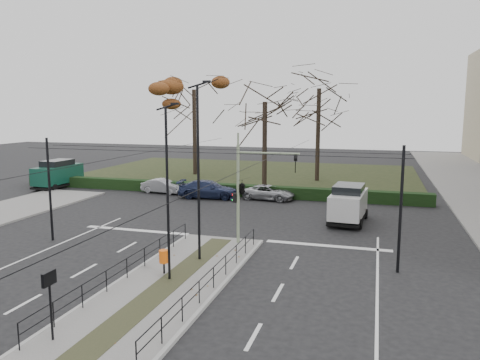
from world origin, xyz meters
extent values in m
plane|color=black|center=(0.00, 0.00, 0.00)|extent=(140.00, 140.00, 0.00)
cube|color=#64625F|center=(0.00, -2.50, 0.07)|extent=(4.40, 15.00, 0.14)
cube|color=black|center=(-6.00, 32.00, 0.05)|extent=(38.00, 26.00, 0.10)
cube|color=black|center=(-6.00, 18.60, 0.50)|extent=(38.00, 1.00, 1.00)
cylinder|color=black|center=(-2.05, -9.20, 0.59)|extent=(0.04, 0.04, 0.90)
cylinder|color=black|center=(-2.05, 4.00, 0.59)|extent=(0.04, 0.04, 0.90)
cylinder|color=black|center=(2.05, -9.20, 0.59)|extent=(0.04, 0.04, 0.90)
cylinder|color=black|center=(2.05, 4.00, 0.59)|extent=(0.04, 0.04, 0.90)
cylinder|color=black|center=(-2.05, -2.60, 1.04)|extent=(0.04, 13.20, 0.04)
cylinder|color=black|center=(2.05, -2.60, 1.04)|extent=(0.04, 13.20, 0.04)
cylinder|color=black|center=(-9.60, 2.00, 3.00)|extent=(0.14, 0.14, 6.00)
cylinder|color=black|center=(9.60, 2.00, 3.00)|extent=(0.14, 0.14, 6.00)
cylinder|color=black|center=(0.00, 1.00, 5.50)|extent=(20.00, 0.02, 0.02)
cylinder|color=black|center=(0.00, 3.00, 5.50)|extent=(20.00, 0.02, 0.02)
cylinder|color=black|center=(-3.50, -2.00, 5.30)|extent=(0.02, 34.00, 0.02)
cylinder|color=black|center=(3.50, -2.00, 5.30)|extent=(0.02, 34.00, 0.02)
cylinder|color=gray|center=(1.10, 4.19, 2.91)|extent=(0.17, 0.17, 5.54)
cylinder|color=gray|center=(2.80, 4.19, 5.26)|extent=(3.41, 0.11, 0.11)
imported|color=black|center=(4.30, 4.19, 4.72)|extent=(0.19, 0.22, 0.96)
imported|color=black|center=(1.33, 4.19, 3.34)|extent=(0.87, 2.17, 0.85)
cube|color=black|center=(0.91, 4.19, 2.70)|extent=(0.23, 0.17, 0.53)
sphere|color=#FF0C0C|center=(0.80, 4.19, 2.86)|extent=(0.12, 0.12, 0.12)
sphere|color=#0CE533|center=(0.80, 4.19, 2.57)|extent=(0.12, 0.12, 0.12)
cylinder|color=black|center=(-0.73, -1.58, 0.41)|extent=(0.09, 0.09, 0.54)
cylinder|color=#EE5C0E|center=(-0.73, -1.58, 0.94)|extent=(0.43, 0.43, 0.59)
cylinder|color=black|center=(-1.50, -8.32, 1.25)|extent=(0.08, 0.08, 2.21)
cube|color=black|center=(-1.50, -8.32, 2.24)|extent=(0.11, 0.61, 0.46)
cube|color=beige|center=(-1.57, -8.32, 2.24)|extent=(0.02, 0.53, 0.39)
cylinder|color=black|center=(-0.17, -2.20, 3.92)|extent=(0.11, 0.11, 7.56)
cube|color=black|center=(0.26, -2.20, 7.84)|extent=(0.33, 0.13, 0.09)
cylinder|color=black|center=(0.10, 0.76, 4.44)|extent=(0.13, 0.13, 8.60)
cube|color=black|center=(0.58, 0.76, 8.90)|extent=(0.38, 0.15, 0.11)
imported|color=#999BA0|center=(-10.22, 17.91, 0.64)|extent=(4.02, 1.76, 1.28)
imported|color=#1F2848|center=(-5.36, 16.87, 0.76)|extent=(5.42, 2.66, 1.52)
imported|color=#999BA0|center=(-0.23, 17.62, 0.61)|extent=(4.61, 2.48, 1.23)
cube|color=silver|center=(6.72, 11.41, 1.27)|extent=(2.40, 4.94, 1.55)
cube|color=black|center=(6.72, 11.41, 2.21)|extent=(2.06, 2.78, 0.72)
cube|color=black|center=(6.72, 11.41, 0.30)|extent=(2.45, 5.04, 0.18)
cylinder|color=black|center=(7.60, 9.75, 0.33)|extent=(0.27, 0.68, 0.66)
cylinder|color=black|center=(5.59, 9.92, 0.33)|extent=(0.27, 0.68, 0.66)
cylinder|color=black|center=(7.85, 12.91, 0.33)|extent=(0.27, 0.68, 0.66)
cylinder|color=black|center=(5.84, 13.07, 0.33)|extent=(0.27, 0.68, 0.66)
cube|color=#0C3628|center=(-21.26, 17.75, 1.32)|extent=(2.10, 5.42, 1.66)
cube|color=black|center=(-21.26, 17.75, 2.32)|extent=(1.89, 3.00, 0.77)
cube|color=black|center=(-21.26, 17.75, 0.30)|extent=(2.14, 5.53, 0.18)
cylinder|color=black|center=(-20.30, 15.95, 0.33)|extent=(0.23, 0.66, 0.66)
cylinder|color=black|center=(-22.29, 15.99, 0.33)|extent=(0.23, 0.66, 0.66)
cylinder|color=black|center=(-20.23, 19.51, 0.33)|extent=(0.23, 0.66, 0.66)
cylinder|color=black|center=(-22.22, 19.54, 0.33)|extent=(0.23, 0.66, 0.66)
cylinder|color=black|center=(-11.77, 29.72, 4.93)|extent=(0.44, 0.44, 9.66)
ellipsoid|color=#522512|center=(-11.77, 29.72, 9.76)|extent=(9.81, 9.81, 6.07)
cylinder|color=black|center=(2.41, 28.88, 4.89)|extent=(0.44, 0.44, 9.59)
cylinder|color=black|center=(-1.51, 21.37, 4.17)|extent=(0.44, 0.44, 8.14)
camera|label=1|loc=(8.46, -20.35, 7.64)|focal=35.00mm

